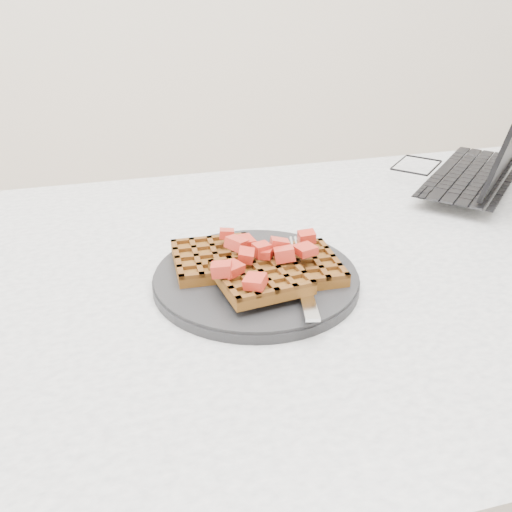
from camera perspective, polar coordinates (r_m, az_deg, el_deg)
name	(u,v)px	position (r m, az deg, el deg)	size (l,w,h in m)	color
table	(318,331)	(0.84, 6.21, -7.48)	(1.20, 0.80, 0.75)	silver
plate	(256,278)	(0.72, 0.00, -2.25)	(0.26, 0.26, 0.02)	black
waffles	(257,266)	(0.71, 0.09, -1.05)	(0.20, 0.18, 0.03)	brown
strawberry_pile	(256,246)	(0.70, 0.00, 1.01)	(0.15, 0.15, 0.02)	#9B0E04
fork	(303,278)	(0.69, 4.72, -2.25)	(0.02, 0.18, 0.02)	silver
laptop	(461,166)	(1.10, 19.85, 8.51)	(0.38, 0.38, 0.22)	black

